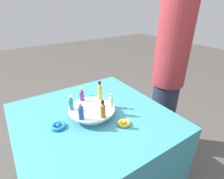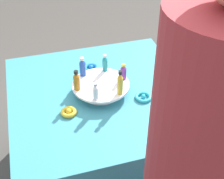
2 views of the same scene
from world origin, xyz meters
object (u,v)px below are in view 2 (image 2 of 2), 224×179
Objects in this scene: bottle_blue at (83,67)px; bottle_clear at (96,92)px; bottle_teal at (105,63)px; ribbon_bow_teal at (143,97)px; bottle_amber at (77,81)px; ribbon_bow_blue at (90,68)px; bottle_gold at (120,83)px; display_stand at (101,87)px; bottle_purple at (123,72)px; ribbon_bow_gold at (69,112)px.

bottle_blue is 1.17× the size of bottle_clear.
bottle_teal reaches higher than ribbon_bow_teal.
bottle_amber reaches higher than ribbon_bow_blue.
bottle_gold reaches higher than bottle_teal.
ribbon_bow_blue is at bearing 102.91° from bottle_gold.
bottle_clear is 1.05× the size of ribbon_bow_blue.
bottle_amber is 0.24m from bottle_gold.
display_stand is 0.15m from bottle_clear.
bottle_amber reaches higher than display_stand.
bottle_purple is at bearing -25.61° from bottle_blue.
bottle_teal is (-0.08, 0.11, 0.00)m from bottle_purple.
bottle_amber is at bearing 154.39° from bottle_gold.
bottle_blue is 0.24m from bottle_clear.
bottle_teal is at bearing 42.91° from ribbon_bow_gold.
ribbon_bow_blue is at bearing 121.12° from ribbon_bow_teal.
bottle_teal is at bearing 64.39° from bottle_clear.
ribbon_bow_teal is at bearing 1.12° from ribbon_bow_gold.
bottle_clear is (0.02, -0.24, -0.01)m from bottle_blue.
bottle_blue reaches higher than ribbon_bow_gold.
ribbon_bow_teal is 0.98× the size of ribbon_bow_blue.
bottle_gold is at bearing -85.61° from bottle_teal.
bottle_amber is 1.40× the size of ribbon_bow_gold.
bottle_amber reaches higher than bottle_clear.
ribbon_bow_gold is (-0.35, -0.14, -0.10)m from bottle_purple.
ribbon_bow_blue is at bearing 61.27° from bottle_blue.
bottle_purple is (0.20, 0.13, -0.00)m from bottle_clear.
ribbon_bow_gold is (-0.27, -0.25, -0.10)m from bottle_teal.
bottle_amber is 1.27× the size of ribbon_bow_teal.
bottle_gold is at bearing 177.72° from ribbon_bow_teal.
bottle_teal is at bearing -62.28° from ribbon_bow_blue.
bottle_purple is at bearing 21.61° from ribbon_bow_gold.
bottle_clear is at bearing 1.27° from ribbon_bow_gold.
bottle_blue is at bearing 124.39° from display_stand.
display_stand is 3.27× the size of bottle_purple.
bottle_clear reaches higher than display_stand.
bottle_teal is at bearing 94.39° from bottle_gold.
bottle_teal is (-0.02, 0.24, -0.02)m from bottle_gold.
ribbon_bow_teal is (0.14, -0.01, -0.12)m from bottle_gold.
bottle_clear reaches higher than ribbon_bow_teal.
bottle_clear is 1.02× the size of bottle_purple.
bottle_blue is 1.25× the size of ribbon_bow_teal.
ribbon_bow_gold is 0.91× the size of ribbon_bow_teal.
display_stand is 0.25m from ribbon_bow_teal.
bottle_purple is 0.92× the size of bottle_teal.
bottle_amber is at bearing -175.61° from bottle_purple.
bottle_gold is (0.21, -0.10, 0.01)m from bottle_amber.
bottle_teal is at bearing 124.39° from bottle_purple.
bottle_gold is at bearing -55.61° from display_stand.
ribbon_bow_teal is at bearing 1.04° from bottle_clear.
ribbon_bow_teal is at bearing -2.28° from bottle_gold.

